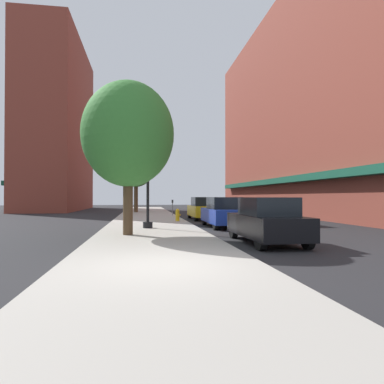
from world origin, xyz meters
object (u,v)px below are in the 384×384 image
(tree_mid, at_px, (128,135))
(parking_meter_near, at_px, (172,206))
(car_black, at_px, (266,221))
(car_blue, at_px, (224,213))
(fire_hydrant, at_px, (178,215))
(tree_near, at_px, (136,166))
(lamppost, at_px, (148,167))
(car_yellow, at_px, (203,209))

(tree_mid, bearing_deg, parking_meter_near, 77.53)
(car_black, height_order, car_blue, same)
(fire_hydrant, relative_size, parking_meter_near, 0.60)
(tree_near, distance_m, tree_mid, 20.68)
(lamppost, relative_size, tree_mid, 0.93)
(tree_mid, xyz_separation_m, car_yellow, (5.03, 10.32, -3.45))
(lamppost, distance_m, tree_mid, 3.23)
(fire_hydrant, bearing_deg, car_yellow, 51.88)
(parking_meter_near, height_order, tree_near, tree_near)
(tree_near, bearing_deg, fire_hydrant, -77.61)
(lamppost, relative_size, car_yellow, 1.37)
(tree_near, bearing_deg, car_black, -77.61)
(tree_near, height_order, car_blue, tree_near)
(car_black, bearing_deg, car_blue, 89.39)
(tree_near, height_order, car_yellow, tree_near)
(tree_near, bearing_deg, lamppost, -87.07)
(fire_hydrant, bearing_deg, tree_near, 102.39)
(tree_near, distance_m, car_black, 24.01)
(lamppost, bearing_deg, car_blue, 15.23)
(car_black, distance_m, car_blue, 6.51)
(tree_near, xyz_separation_m, car_blue, (5.08, -16.61, -4.02))
(tree_mid, bearing_deg, car_blue, 38.89)
(lamppost, xyz_separation_m, tree_near, (-0.91, 17.74, 1.63))
(tree_near, relative_size, tree_mid, 1.09)
(tree_mid, height_order, car_yellow, tree_mid)
(parking_meter_near, relative_size, car_black, 0.30)
(tree_near, height_order, car_black, tree_near)
(lamppost, bearing_deg, car_yellow, 60.55)
(car_black, bearing_deg, lamppost, 127.20)
(lamppost, relative_size, parking_meter_near, 4.50)
(fire_hydrant, height_order, car_black, car_black)
(fire_hydrant, distance_m, car_black, 10.22)
(fire_hydrant, bearing_deg, lamppost, -113.31)
(lamppost, xyz_separation_m, car_blue, (4.17, 1.14, -2.39))
(fire_hydrant, height_order, car_yellow, car_yellow)
(lamppost, distance_m, tree_near, 17.84)
(tree_near, xyz_separation_m, car_yellow, (5.08, -10.35, -4.02))
(tree_mid, bearing_deg, car_black, -25.99)
(lamppost, xyz_separation_m, parking_meter_near, (2.22, 11.02, -2.25))
(tree_near, bearing_deg, tree_mid, -89.87)
(tree_near, xyz_separation_m, tree_mid, (0.05, -20.67, -0.57))
(tree_near, bearing_deg, car_yellow, -63.86)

